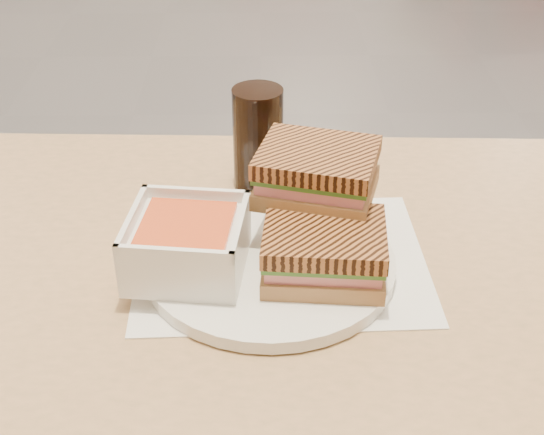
{
  "coord_description": "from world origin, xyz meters",
  "views": [
    {
      "loc": [
        -0.0,
        -2.69,
        1.27
      ],
      "look_at": [
        0.01,
        -2.0,
        0.82
      ],
      "focal_mm": 49.83,
      "sensor_mm": 36.0,
      "label": 1
    }
  ],
  "objects_px": {
    "main_table": "(176,351)",
    "soup_bowl": "(187,245)",
    "panini_lower": "(324,251)",
    "cola_glass": "(258,140)",
    "plate": "(270,263)"
  },
  "relations": [
    {
      "from": "main_table",
      "to": "panini_lower",
      "type": "xyz_separation_m",
      "value": [
        0.17,
        -0.02,
        0.16
      ]
    },
    {
      "from": "soup_bowl",
      "to": "cola_glass",
      "type": "distance_m",
      "value": 0.22
    },
    {
      "from": "main_table",
      "to": "cola_glass",
      "type": "bearing_deg",
      "value": 63.01
    },
    {
      "from": "plate",
      "to": "soup_bowl",
      "type": "bearing_deg",
      "value": -170.22
    },
    {
      "from": "panini_lower",
      "to": "cola_glass",
      "type": "bearing_deg",
      "value": 108.13
    },
    {
      "from": "main_table",
      "to": "panini_lower",
      "type": "relative_size",
      "value": 8.81
    },
    {
      "from": "panini_lower",
      "to": "cola_glass",
      "type": "relative_size",
      "value": 0.99
    },
    {
      "from": "soup_bowl",
      "to": "cola_glass",
      "type": "bearing_deg",
      "value": 69.11
    },
    {
      "from": "plate",
      "to": "cola_glass",
      "type": "height_order",
      "value": "cola_glass"
    },
    {
      "from": "plate",
      "to": "panini_lower",
      "type": "height_order",
      "value": "panini_lower"
    },
    {
      "from": "plate",
      "to": "panini_lower",
      "type": "relative_size",
      "value": 2.04
    },
    {
      "from": "main_table",
      "to": "soup_bowl",
      "type": "xyz_separation_m",
      "value": [
        0.02,
        -0.0,
        0.16
      ]
    },
    {
      "from": "soup_bowl",
      "to": "cola_glass",
      "type": "relative_size",
      "value": 0.99
    },
    {
      "from": "soup_bowl",
      "to": "panini_lower",
      "type": "height_order",
      "value": "soup_bowl"
    },
    {
      "from": "panini_lower",
      "to": "cola_glass",
      "type": "xyz_separation_m",
      "value": [
        -0.07,
        0.22,
        0.02
      ]
    }
  ]
}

